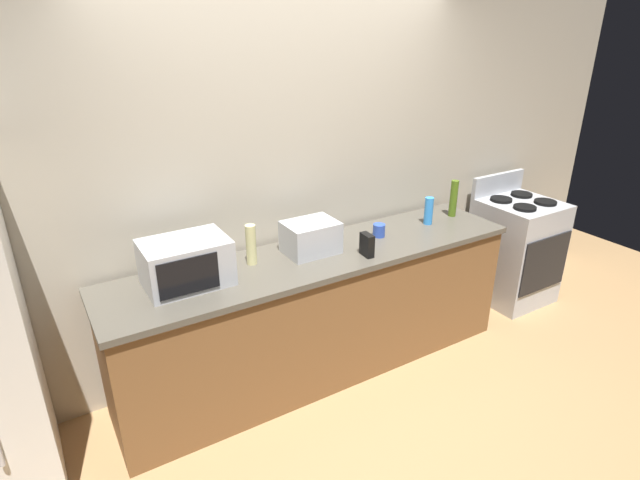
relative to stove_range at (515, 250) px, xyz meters
The scene contains 11 objects.
ground_plane 2.09m from the stove_range, 168.70° to the right, with size 8.00×8.00×0.00m, color #A87F51.
back_wall 2.23m from the stove_range, 168.41° to the left, with size 6.40×0.10×2.70m, color #B2A893.
counter_run 2.00m from the stove_range, behind, with size 2.84×0.64×0.90m.
stove_range is the anchor object (origin of this frame).
microwave 2.92m from the stove_range, behind, with size 0.48×0.35×0.27m.
toaster_oven 2.11m from the stove_range, behind, with size 0.34×0.26×0.21m, color #B7BABF.
cordless_phone 1.84m from the stove_range, behind, with size 0.05×0.11×0.15m, color black.
bottle_olive_oil 0.95m from the stove_range, behind, with size 0.06×0.06×0.29m, color #4C6B19.
bottle_vinegar 2.51m from the stove_range, behind, with size 0.06×0.06×0.26m, color beige.
bottle_spray_cleaner 1.16m from the stove_range, behind, with size 0.06×0.06×0.21m, color #338CE5.
mug_blue 1.57m from the stove_range, behind, with size 0.09×0.09×0.09m, color #2D4CB2.
Camera 1 is at (-1.57, -2.19, 2.30)m, focal length 28.64 mm.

